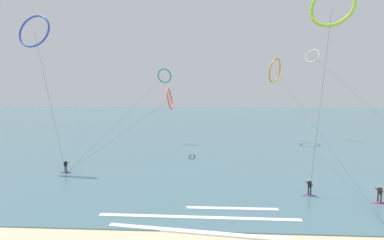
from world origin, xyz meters
TOP-DOWN VIEW (x-y plane):
  - sea_water at (0.00, 104.87)m, footprint 400.00×200.00m
  - surfer_magenta at (18.36, 11.24)m, footprint 1.40×0.70m
  - surfer_navy at (-16.69, 19.54)m, footprint 1.40×0.64m
  - surfer_violet at (12.40, 12.84)m, footprint 1.40×0.72m
  - kite_teal at (-7.26, 44.19)m, footprint 11.15×25.69m
  - kite_ivory at (26.63, 51.60)m, footprint 3.45×47.97m
  - kite_coral at (-4.52, 32.14)m, footprint 12.74×14.58m
  - kite_cobalt at (-22.21, 23.04)m, footprint 8.14×4.81m
  - kite_amber at (16.55, 45.73)m, footprint 4.26×42.07m
  - kite_lime at (14.96, 15.51)m, footprint 4.84×4.47m
  - wave_crest_near at (1.14, 4.80)m, footprint 13.92×2.08m
  - wave_crest_mid at (1.21, 7.23)m, footprint 17.05×0.69m
  - wave_crest_far at (4.20, 9.19)m, footprint 8.29×0.53m

SIDE VIEW (x-z plane):
  - sea_water at x=0.00m, z-range 0.00..0.08m
  - wave_crest_near at x=1.14m, z-range 0.00..0.12m
  - wave_crest_mid at x=1.21m, z-range 0.00..0.12m
  - wave_crest_far at x=4.20m, z-range 0.00..0.12m
  - surfer_magenta at x=18.36m, z-range -0.03..1.67m
  - surfer_navy at x=-16.69m, z-range -0.03..1.67m
  - surfer_violet at x=12.40m, z-range -0.03..1.67m
  - kite_coral at x=-4.52m, z-range 3.83..15.38m
  - kite_teal at x=-7.26m, z-range 6.34..22.22m
  - kite_amber at x=16.55m, z-range 6.38..24.55m
  - kite_cobalt at x=-22.21m, z-range 8.37..29.94m
  - kite_ivory at x=26.63m, z-range 8.76..29.73m
  - kite_lime at x=14.96m, z-range 8.66..30.50m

